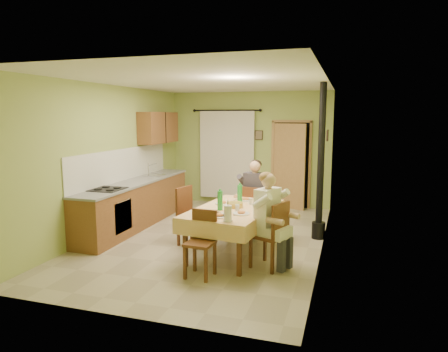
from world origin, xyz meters
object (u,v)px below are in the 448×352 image
(chair_far, at_px, (254,220))
(chair_right, at_px, (269,248))
(man_far, at_px, (254,189))
(stove_flue, at_px, (320,183))
(dining_table, at_px, (234,231))
(chair_near, at_px, (200,256))
(man_right, at_px, (269,209))
(chair_left, at_px, (193,228))

(chair_far, relative_size, chair_right, 0.95)
(man_far, height_order, stove_flue, stove_flue)
(man_far, bearing_deg, stove_flue, 16.21)
(dining_table, bearing_deg, stove_flue, 52.01)
(chair_near, relative_size, stove_flue, 0.33)
(dining_table, xyz_separation_m, chair_near, (-0.18, -1.03, -0.09))
(stove_flue, bearing_deg, man_right, -109.77)
(dining_table, height_order, chair_far, chair_far)
(dining_table, xyz_separation_m, chair_far, (0.09, 1.07, -0.09))
(chair_near, bearing_deg, man_right, -139.90)
(chair_left, height_order, man_far, man_far)
(chair_far, relative_size, stove_flue, 0.34)
(man_right, bearing_deg, chair_far, 43.11)
(chair_near, bearing_deg, chair_far, -93.72)
(chair_near, height_order, stove_flue, stove_flue)
(chair_left, bearing_deg, man_far, 146.77)
(dining_table, height_order, stove_flue, stove_flue)
(chair_left, relative_size, stove_flue, 0.36)
(man_far, bearing_deg, dining_table, -87.25)
(dining_table, height_order, man_right, man_right)
(chair_right, relative_size, man_right, 0.72)
(chair_far, xyz_separation_m, man_right, (0.56, -1.48, 0.59))
(dining_table, bearing_deg, man_right, -25.16)
(chair_right, bearing_deg, chair_left, 87.81)
(chair_left, bearing_deg, man_right, 79.48)
(man_far, bearing_deg, chair_right, -61.33)
(chair_right, distance_m, man_right, 0.59)
(chair_far, relative_size, man_right, 0.68)
(chair_far, xyz_separation_m, chair_right, (0.58, -1.48, 0.00))
(chair_left, bearing_deg, stove_flue, 129.95)
(chair_far, bearing_deg, man_right, -61.50)
(chair_left, distance_m, stove_flue, 2.40)
(dining_table, xyz_separation_m, man_far, (0.09, 1.08, 0.50))
(chair_left, distance_m, man_far, 1.35)
(chair_near, relative_size, man_right, 0.67)
(dining_table, bearing_deg, chair_near, -93.18)
(chair_right, bearing_deg, chair_near, 147.89)
(chair_near, distance_m, man_far, 2.21)
(chair_right, height_order, man_far, man_far)
(chair_left, bearing_deg, chair_near, 39.68)
(chair_far, height_order, chair_right, chair_right)
(chair_near, distance_m, chair_right, 1.05)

